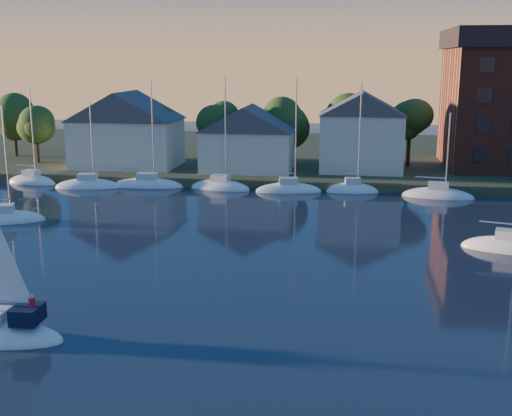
% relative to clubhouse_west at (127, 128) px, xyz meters
% --- Properties ---
extents(shoreline_land, '(160.00, 50.00, 2.00)m').
position_rel_clubhouse_west_xyz_m(shoreline_land, '(22.00, 17.00, -5.93)').
color(shoreline_land, '#303921').
rests_on(shoreline_land, ground).
extents(wooden_dock, '(120.00, 3.00, 1.00)m').
position_rel_clubhouse_west_xyz_m(wooden_dock, '(22.00, -6.00, -5.93)').
color(wooden_dock, brown).
rests_on(wooden_dock, ground).
extents(clubhouse_west, '(13.65, 9.45, 9.64)m').
position_rel_clubhouse_west_xyz_m(clubhouse_west, '(0.00, 0.00, 0.00)').
color(clubhouse_west, beige).
rests_on(clubhouse_west, shoreline_land).
extents(clubhouse_centre, '(11.55, 8.40, 8.08)m').
position_rel_clubhouse_west_xyz_m(clubhouse_centre, '(16.00, -1.00, -0.80)').
color(clubhouse_centre, beige).
rests_on(clubhouse_centre, shoreline_land).
extents(clubhouse_east, '(10.50, 8.40, 9.80)m').
position_rel_clubhouse_west_xyz_m(clubhouse_east, '(30.00, 1.00, 0.07)').
color(clubhouse_east, beige).
rests_on(clubhouse_east, shoreline_land).
extents(tree_line, '(93.40, 5.40, 8.90)m').
position_rel_clubhouse_west_xyz_m(tree_line, '(24.00, 5.00, 1.24)').
color(tree_line, '#372819').
rests_on(tree_line, shoreline_land).
extents(moored_fleet, '(63.50, 2.40, 12.05)m').
position_rel_clubhouse_west_xyz_m(moored_fleet, '(10.00, -9.00, -5.83)').
color(moored_fleet, white).
rests_on(moored_fleet, ground).
extents(drifting_sailboat_left, '(7.91, 5.19, 11.74)m').
position_rel_clubhouse_west_xyz_m(drifting_sailboat_left, '(-2.78, -26.47, -5.84)').
color(drifting_sailboat_left, white).
rests_on(drifting_sailboat_left, ground).
extents(drifting_sailboat_right, '(7.41, 4.17, 11.24)m').
position_rel_clubhouse_west_xyz_m(drifting_sailboat_right, '(41.07, -29.15, -5.84)').
color(drifting_sailboat_right, white).
rests_on(drifting_sailboat_right, ground).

